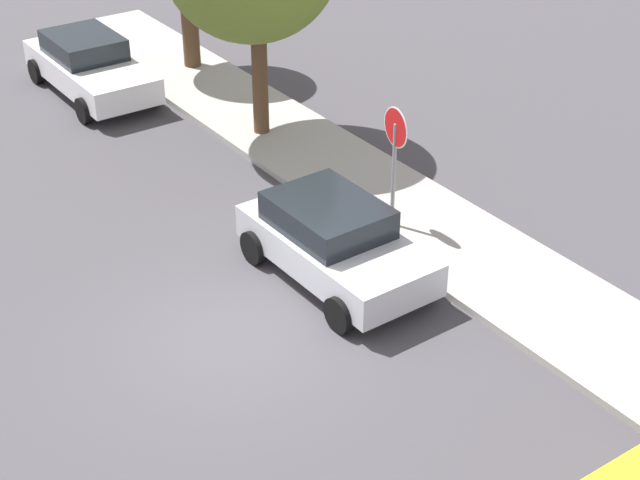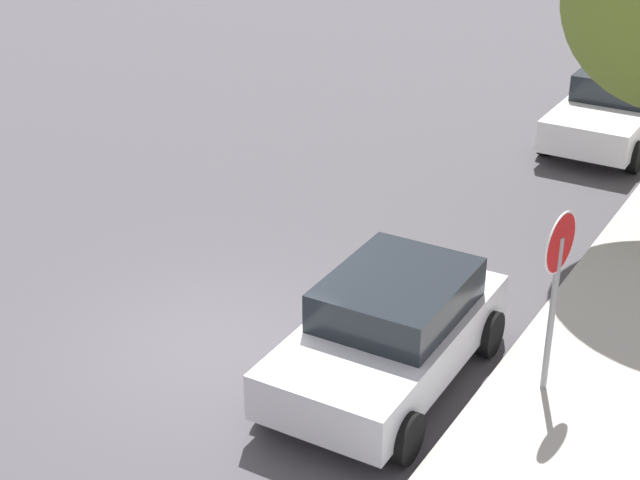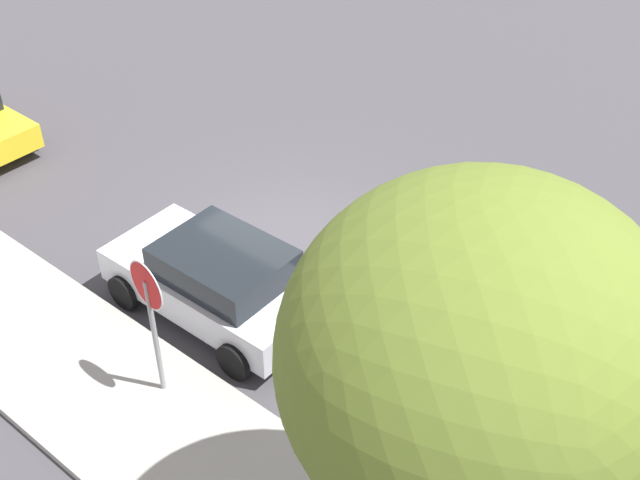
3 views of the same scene
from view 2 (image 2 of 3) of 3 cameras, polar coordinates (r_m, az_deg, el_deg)
name	(u,v)px [view 2 (image 2 of 3)]	position (r m, az deg, el deg)	size (l,w,h in m)	color
ground_plane	(219,346)	(13.72, -5.88, -6.17)	(60.00, 60.00, 0.00)	#423F44
sidewalk_curb	(557,457)	(11.91, 13.61, -12.18)	(32.00, 2.53, 0.14)	#9E9B93
stop_sign	(557,274)	(12.07, 13.61, -1.93)	(0.78, 0.11, 2.58)	gray
parked_car_silver	(390,330)	(12.61, 4.07, -5.25)	(3.87, 2.08, 1.45)	silver
parked_car_white	(615,105)	(21.68, 16.81, 7.50)	(4.54, 2.02, 1.48)	white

